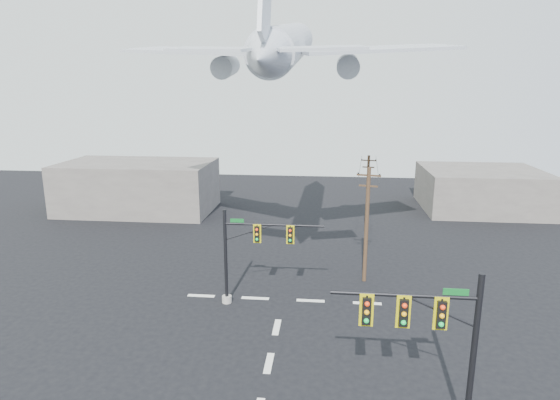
# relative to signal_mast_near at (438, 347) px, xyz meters

# --- Properties ---
(lane_markings) EXTENTS (14.00, 21.20, 0.01)m
(lane_markings) POSITION_rel_signal_mast_near_xyz_m (-7.76, 5.93, -4.23)
(lane_markings) COLOR white
(lane_markings) RESTS_ON ground
(signal_mast_near) EXTENTS (6.43, 0.83, 7.58)m
(signal_mast_near) POSITION_rel_signal_mast_near_xyz_m (0.00, 0.00, 0.00)
(signal_mast_near) COLOR #9C998E
(signal_mast_near) RESTS_ON ground
(signal_mast_far) EXTENTS (7.08, 0.75, 6.81)m
(signal_mast_far) POSITION_rel_signal_mast_near_xyz_m (-10.17, 11.70, -0.56)
(signal_mast_far) COLOR #9C998E
(signal_mast_far) RESTS_ON ground
(utility_pole_a) EXTENTS (1.78, 0.57, 9.05)m
(utility_pole_a) POSITION_rel_signal_mast_near_xyz_m (-1.70, 16.60, 0.49)
(utility_pole_a) COLOR #4E3121
(utility_pole_a) RESTS_ON ground
(utility_pole_b) EXTENTS (1.60, 0.40, 7.93)m
(utility_pole_b) POSITION_rel_signal_mast_near_xyz_m (-0.51, 30.84, -0.10)
(utility_pole_b) COLOR #4E3121
(utility_pole_b) RESTS_ON ground
(power_lines) EXTENTS (2.74, 14.24, 0.03)m
(power_lines) POSITION_rel_signal_mast_near_xyz_m (-1.10, 23.72, 3.63)
(power_lines) COLOR black
(airliner) EXTENTS (26.53, 27.80, 7.31)m
(airliner) POSITION_rel_signal_mast_near_xyz_m (-8.16, 19.25, 13.67)
(airliner) COLOR silver
(building_left) EXTENTS (18.00, 10.00, 6.00)m
(building_left) POSITION_rel_signal_mast_near_xyz_m (-27.76, 35.60, -1.24)
(building_left) COLOR slate
(building_left) RESTS_ON ground
(building_right) EXTENTS (14.00, 12.00, 5.00)m
(building_right) POSITION_rel_signal_mast_near_xyz_m (14.24, 40.60, -1.74)
(building_right) COLOR slate
(building_right) RESTS_ON ground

